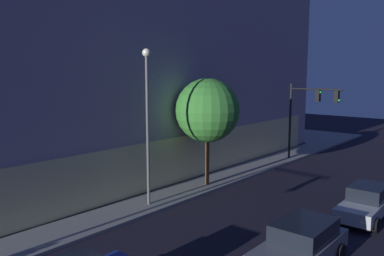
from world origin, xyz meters
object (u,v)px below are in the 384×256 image
street_lamp_sidewalk (147,109)px  car_silver (366,202)px  car_grey (301,244)px  traffic_light_far_corner (309,107)px  modern_building (94,49)px  sidewalk_tree (208,110)px

street_lamp_sidewalk → car_silver: (5.82, -9.46, -4.49)m
car_grey → traffic_light_far_corner: bearing=23.7°
traffic_light_far_corner → car_grey: 18.39m
modern_building → car_grey: size_ratio=7.31×
car_grey → car_silver: size_ratio=1.02×
sidewalk_tree → car_grey: sidewalk_tree is taller
traffic_light_far_corner → car_grey: size_ratio=1.33×
sidewalk_tree → car_grey: 11.58m
car_silver → modern_building: bearing=88.9°
street_lamp_sidewalk → sidewalk_tree: size_ratio=1.23×
modern_building → car_silver: (-0.42, -22.66, -8.40)m
traffic_light_far_corner → car_silver: size_ratio=1.35×
modern_building → street_lamp_sidewalk: (-6.24, -13.20, -3.90)m
modern_building → car_grey: (-7.12, -22.36, -8.34)m
modern_building → sidewalk_tree: 13.98m
modern_building → traffic_light_far_corner: modern_building is taller
sidewalk_tree → car_grey: size_ratio=1.44×
modern_building → car_grey: 24.91m
car_silver → sidewalk_tree: bearing=94.8°
car_silver → car_grey: bearing=177.4°
modern_building → car_silver: 24.17m
modern_building → sidewalk_tree: size_ratio=5.07×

